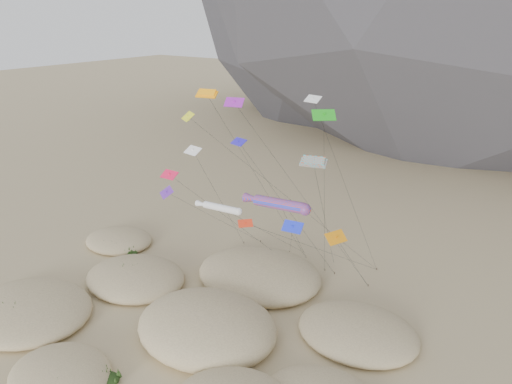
% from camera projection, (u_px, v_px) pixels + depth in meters
% --- Properties ---
extents(ground, '(500.00, 500.00, 0.00)m').
position_uv_depth(ground, '(173.00, 348.00, 50.19)').
color(ground, '#CCB789').
rests_on(ground, ground).
extents(dunes, '(50.02, 36.35, 4.58)m').
position_uv_depth(dunes, '(193.00, 313.00, 54.57)').
color(dunes, '#CCB789').
rests_on(dunes, ground).
extents(dune_grass, '(43.27, 28.30, 1.41)m').
position_uv_depth(dune_grass, '(190.00, 325.00, 52.41)').
color(dune_grass, black).
rests_on(dune_grass, ground).
extents(kite_stakes, '(19.70, 4.95, 0.30)m').
position_uv_depth(kite_stakes, '(308.00, 261.00, 67.17)').
color(kite_stakes, '#3F2D1E').
rests_on(kite_stakes, ground).
extents(rainbow_tube_kite, '(8.99, 13.12, 13.41)m').
position_uv_depth(rainbow_tube_kite, '(277.00, 204.00, 53.48)').
color(rainbow_tube_kite, '#E04117').
rests_on(rainbow_tube_kite, ground).
extents(white_tube_kite, '(6.63, 16.28, 12.10)m').
position_uv_depth(white_tube_kite, '(219.00, 208.00, 55.02)').
color(white_tube_kite, silver).
rests_on(white_tube_kite, ground).
extents(orange_parafoil, '(8.75, 11.86, 23.66)m').
position_uv_depth(orange_parafoil, '(208.00, 96.00, 55.86)').
color(orange_parafoil, '#FF9B0D').
rests_on(orange_parafoil, ground).
extents(multi_parafoil, '(6.27, 17.33, 19.56)m').
position_uv_depth(multi_parafoil, '(314.00, 164.00, 45.23)').
color(multi_parafoil, '#EC3F18').
rests_on(multi_parafoil, ground).
extents(delta_kites, '(27.85, 22.21, 23.57)m').
position_uv_depth(delta_kites, '(239.00, 164.00, 53.61)').
color(delta_kites, '#E81545').
rests_on(delta_kites, ground).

